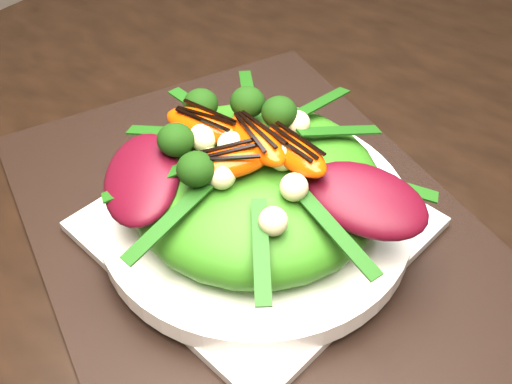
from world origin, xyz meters
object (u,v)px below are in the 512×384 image
Objects in this scene: lettuce_mound at (256,185)px; orange_segment at (252,133)px; placemat at (256,229)px; salad_bowl at (256,213)px; plate_base at (256,224)px.

orange_segment is at bearing 140.99° from lettuce_mound.
orange_segment is at bearing 140.99° from placemat.
salad_bowl is at bearing -39.01° from orange_segment.
lettuce_mound is 2.92× the size of orange_segment.
plate_base is 0.05m from lettuce_mound.
lettuce_mound is (0.00, -0.00, 0.05)m from plate_base.
salad_bowl is 0.08m from orange_segment.
lettuce_mound is at bearing -39.01° from orange_segment.
plate_base is 0.09m from orange_segment.
placemat is at bearing 90.00° from lettuce_mound.
salad_bowl is (0.00, -0.00, 0.01)m from plate_base.
plate_base is 0.91× the size of salad_bowl.
placemat is 6.63× the size of orange_segment.
salad_bowl is at bearing 0.00° from lettuce_mound.
placemat is 1.96× the size of plate_base.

